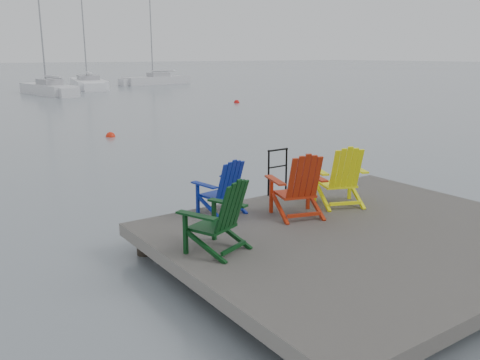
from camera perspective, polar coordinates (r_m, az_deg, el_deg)
ground at (r=8.35m, az=13.43°, el=-8.81°), size 400.00×400.00×0.00m
dock at (r=8.23m, az=13.57°, el=-6.57°), size 6.00×5.00×1.40m
handrail at (r=9.90m, az=4.24°, el=1.47°), size 0.48×0.04×0.90m
chair_green at (r=6.98m, az=-2.30°, el=-4.00°), size 1.01×0.96×1.05m
chair_blue at (r=8.65m, az=-1.92°, el=-0.74°), size 0.85×0.80×0.96m
chair_red at (r=8.52m, az=6.62°, el=-0.54°), size 1.04×0.99×1.11m
chair_yellow at (r=9.29m, az=11.27°, el=0.49°), size 1.07×1.02×1.11m
sailboat_near at (r=44.34m, az=-20.70°, el=9.44°), size 2.84×7.77×10.59m
sailboat_mid at (r=51.93m, az=-16.70°, el=10.28°), size 4.67×10.32×13.60m
sailboat_far at (r=56.46m, az=-9.40°, el=10.93°), size 7.56×3.10×10.28m
buoy_a at (r=20.76m, az=-14.34°, el=4.73°), size 0.38×0.38×0.38m
buoy_c at (r=34.34m, az=-0.38°, el=8.66°), size 0.39×0.39×0.39m
buoy_d at (r=46.56m, az=-20.81°, el=9.17°), size 0.40×0.40×0.40m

